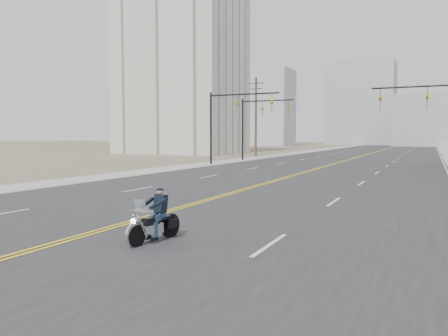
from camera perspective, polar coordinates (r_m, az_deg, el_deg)
road at (r=76.80m, az=18.96°, el=1.90°), size 20.00×200.00×0.01m
sidewalk_left at (r=78.92m, az=10.63°, el=2.11°), size 3.00×200.00×0.01m
traffic_mast_left at (r=42.16m, az=0.74°, el=7.14°), size 7.10×0.26×7.00m
traffic_mast_right at (r=38.33m, az=26.13°, el=7.01°), size 7.10×0.26×7.00m
traffic_mast_far at (r=49.65m, az=4.26°, el=6.61°), size 6.10×0.26×7.00m
utility_pole_left at (r=58.28m, az=4.18°, el=6.84°), size 2.20×0.30×10.50m
apartment_block at (r=72.40m, az=-5.54°, el=13.90°), size 18.00×14.00×30.00m
haze_bldg_a at (r=129.13m, az=5.66°, el=7.82°), size 14.00×12.00×22.00m
haze_bldg_b at (r=131.34m, az=25.25°, el=5.64°), size 18.00×14.00×14.00m
haze_bldg_d at (r=148.06m, az=17.51°, el=7.96°), size 20.00×15.00×26.00m
haze_bldg_f at (r=148.42m, az=2.14°, el=6.20°), size 12.00×12.00×16.00m
motorcyclist at (r=11.53m, az=-9.14°, el=-6.14°), size 1.04×1.90×1.41m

